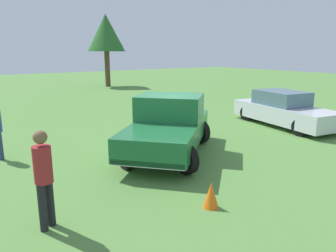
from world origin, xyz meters
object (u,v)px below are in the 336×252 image
at_px(person_visitor, 44,174).
at_px(traffic_cone, 211,195).
at_px(tree_back_left, 106,33).
at_px(sedan_near, 284,110).
at_px(pickup_truck, 169,124).

xyz_separation_m(person_visitor, traffic_cone, (1.10, 2.96, -0.77)).
relative_size(person_visitor, traffic_cone, 3.33).
height_order(person_visitor, tree_back_left, tree_back_left).
xyz_separation_m(sedan_near, tree_back_left, (-18.72, 0.40, 3.95)).
height_order(tree_back_left, traffic_cone, tree_back_left).
relative_size(sedan_near, person_visitor, 2.70).
height_order(pickup_truck, traffic_cone, pickup_truck).
bearing_deg(pickup_truck, person_visitor, -14.03).
height_order(sedan_near, traffic_cone, sedan_near).
bearing_deg(pickup_truck, tree_back_left, -151.75).
distance_m(person_visitor, traffic_cone, 3.25).
relative_size(pickup_truck, tree_back_left, 0.76).
bearing_deg(traffic_cone, tree_back_left, 160.44).
relative_size(pickup_truck, traffic_cone, 8.66).
bearing_deg(pickup_truck, sedan_near, 140.47).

